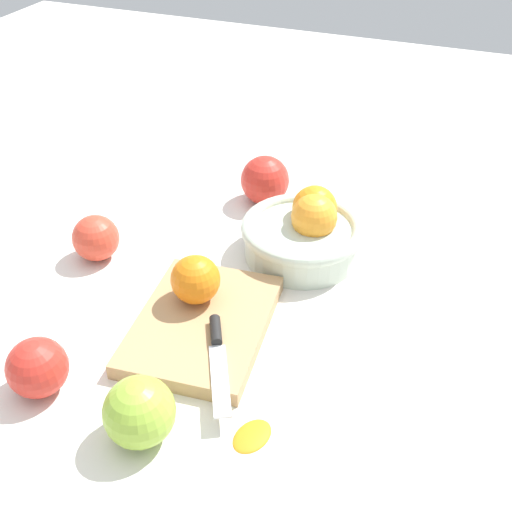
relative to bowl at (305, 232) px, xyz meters
name	(u,v)px	position (x,y,z in m)	size (l,w,h in m)	color
ground_plane	(224,291)	(0.13, -0.08, -0.04)	(2.40, 2.40, 0.00)	silver
bowl	(305,232)	(0.00, 0.00, 0.00)	(0.18, 0.18, 0.10)	beige
cutting_board	(202,324)	(0.21, -0.07, -0.03)	(0.22, 0.16, 0.02)	tan
orange_on_board	(195,279)	(0.18, -0.09, 0.01)	(0.07, 0.07, 0.07)	orange
knife	(217,351)	(0.26, -0.03, -0.01)	(0.15, 0.09, 0.01)	silver
apple_front_center	(96,238)	(0.12, -0.29, 0.00)	(0.07, 0.07, 0.07)	#D6422D
apple_front_left	(265,180)	(-0.12, -0.11, 0.00)	(0.08, 0.08, 0.08)	red
apple_mid_right	(139,412)	(0.39, -0.06, 0.00)	(0.08, 0.08, 0.08)	#8EB738
apple_front_right	(37,367)	(0.37, -0.20, 0.00)	(0.07, 0.07, 0.07)	red
citrus_peel	(252,434)	(0.35, 0.05, -0.04)	(0.05, 0.04, 0.01)	orange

